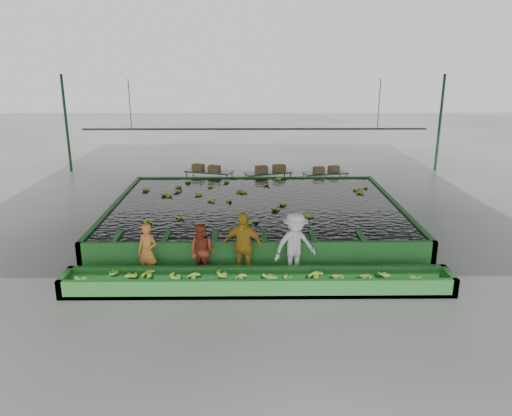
{
  "coord_description": "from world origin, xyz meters",
  "views": [
    {
      "loc": [
        -0.18,
        -15.32,
        5.76
      ],
      "look_at": [
        0.0,
        0.5,
        1.0
      ],
      "focal_mm": 35.0,
      "sensor_mm": 36.0,
      "label": 1
    }
  ],
  "objects_px": {
    "sorting_trough": "(258,282)",
    "worker_a": "(148,252)",
    "worker_b": "(202,252)",
    "box_stack_left": "(206,171)",
    "packing_table_right": "(325,182)",
    "box_stack_mid": "(270,172)",
    "worker_d": "(295,246)",
    "flotation_tank": "(256,215)",
    "box_stack_right": "(326,172)",
    "packing_table_left": "(210,181)",
    "worker_c": "(243,246)",
    "packing_table_mid": "(268,182)"
  },
  "relations": [
    {
      "from": "worker_a",
      "to": "box_stack_right",
      "type": "relative_size",
      "value": 1.31
    },
    {
      "from": "sorting_trough",
      "to": "packing_table_left",
      "type": "bearing_deg",
      "value": 101.35
    },
    {
      "from": "sorting_trough",
      "to": "worker_d",
      "type": "height_order",
      "value": "worker_d"
    },
    {
      "from": "worker_b",
      "to": "box_stack_left",
      "type": "height_order",
      "value": "worker_b"
    },
    {
      "from": "worker_c",
      "to": "packing_table_right",
      "type": "height_order",
      "value": "worker_c"
    },
    {
      "from": "worker_b",
      "to": "box_stack_mid",
      "type": "bearing_deg",
      "value": 100.52
    },
    {
      "from": "worker_b",
      "to": "box_stack_left",
      "type": "distance_m",
      "value": 9.21
    },
    {
      "from": "worker_c",
      "to": "packing_table_right",
      "type": "distance_m",
      "value": 9.85
    },
    {
      "from": "box_stack_mid",
      "to": "worker_d",
      "type": "bearing_deg",
      "value": -88.01
    },
    {
      "from": "worker_c",
      "to": "flotation_tank",
      "type": "bearing_deg",
      "value": 99.68
    },
    {
      "from": "box_stack_mid",
      "to": "box_stack_right",
      "type": "relative_size",
      "value": 1.13
    },
    {
      "from": "flotation_tank",
      "to": "worker_b",
      "type": "bearing_deg",
      "value": -109.15
    },
    {
      "from": "box_stack_left",
      "to": "packing_table_right",
      "type": "bearing_deg",
      "value": -0.07
    },
    {
      "from": "flotation_tank",
      "to": "packing_table_right",
      "type": "height_order",
      "value": "flotation_tank"
    },
    {
      "from": "packing_table_right",
      "to": "packing_table_left",
      "type": "bearing_deg",
      "value": 178.91
    },
    {
      "from": "worker_a",
      "to": "packing_table_left",
      "type": "distance_m",
      "value": 9.33
    },
    {
      "from": "sorting_trough",
      "to": "worker_a",
      "type": "distance_m",
      "value": 3.11
    },
    {
      "from": "worker_a",
      "to": "box_stack_mid",
      "type": "relative_size",
      "value": 1.16
    },
    {
      "from": "sorting_trough",
      "to": "packing_table_mid",
      "type": "distance_m",
      "value": 9.9
    },
    {
      "from": "packing_table_left",
      "to": "packing_table_right",
      "type": "height_order",
      "value": "packing_table_left"
    },
    {
      "from": "worker_b",
      "to": "worker_c",
      "type": "height_order",
      "value": "worker_c"
    },
    {
      "from": "worker_c",
      "to": "packing_table_left",
      "type": "xyz_separation_m",
      "value": [
        -1.63,
        9.28,
        -0.46
      ]
    },
    {
      "from": "packing_table_left",
      "to": "worker_d",
      "type": "bearing_deg",
      "value": -71.87
    },
    {
      "from": "worker_a",
      "to": "box_stack_mid",
      "type": "distance_m",
      "value": 9.78
    },
    {
      "from": "worker_a",
      "to": "worker_d",
      "type": "xyz_separation_m",
      "value": [
        3.97,
        0.0,
        0.15
      ]
    },
    {
      "from": "sorting_trough",
      "to": "box_stack_left",
      "type": "bearing_deg",
      "value": 102.14
    },
    {
      "from": "worker_a",
      "to": "box_stack_right",
      "type": "distance_m",
      "value": 11.06
    },
    {
      "from": "box_stack_mid",
      "to": "packing_table_left",
      "type": "bearing_deg",
      "value": 175.61
    },
    {
      "from": "worker_c",
      "to": "box_stack_left",
      "type": "xyz_separation_m",
      "value": [
        -1.76,
        9.18,
        0.02
      ]
    },
    {
      "from": "packing_table_mid",
      "to": "packing_table_right",
      "type": "height_order",
      "value": "packing_table_mid"
    },
    {
      "from": "box_stack_left",
      "to": "worker_c",
      "type": "bearing_deg",
      "value": -79.18
    },
    {
      "from": "packing_table_right",
      "to": "box_stack_right",
      "type": "xyz_separation_m",
      "value": [
        0.05,
        0.01,
        0.45
      ]
    },
    {
      "from": "flotation_tank",
      "to": "box_stack_right",
      "type": "bearing_deg",
      "value": 56.79
    },
    {
      "from": "packing_table_mid",
      "to": "box_stack_mid",
      "type": "bearing_deg",
      "value": -4.33
    },
    {
      "from": "flotation_tank",
      "to": "worker_b",
      "type": "xyz_separation_m",
      "value": [
        -1.49,
        -4.3,
        0.32
      ]
    },
    {
      "from": "flotation_tank",
      "to": "packing_table_right",
      "type": "xyz_separation_m",
      "value": [
        3.15,
        4.88,
        -0.01
      ]
    },
    {
      "from": "worker_d",
      "to": "box_stack_mid",
      "type": "relative_size",
      "value": 1.39
    },
    {
      "from": "worker_d",
      "to": "packing_table_mid",
      "type": "xyz_separation_m",
      "value": [
        -0.41,
        9.07,
        -0.47
      ]
    },
    {
      "from": "sorting_trough",
      "to": "packing_table_right",
      "type": "distance_m",
      "value": 10.46
    },
    {
      "from": "sorting_trough",
      "to": "worker_a",
      "type": "bearing_deg",
      "value": 164.86
    },
    {
      "from": "worker_c",
      "to": "packing_table_mid",
      "type": "distance_m",
      "value": 9.14
    },
    {
      "from": "packing_table_mid",
      "to": "box_stack_mid",
      "type": "relative_size",
      "value": 1.52
    },
    {
      "from": "box_stack_mid",
      "to": "packing_table_mid",
      "type": "bearing_deg",
      "value": 175.67
    },
    {
      "from": "sorting_trough",
      "to": "packing_table_right",
      "type": "bearing_deg",
      "value": 72.49
    },
    {
      "from": "flotation_tank",
      "to": "worker_a",
      "type": "distance_m",
      "value": 5.23
    },
    {
      "from": "worker_c",
      "to": "packing_table_mid",
      "type": "xyz_separation_m",
      "value": [
        1.0,
        9.07,
        -0.47
      ]
    },
    {
      "from": "sorting_trough",
      "to": "packing_table_left",
      "type": "relative_size",
      "value": 4.77
    },
    {
      "from": "worker_a",
      "to": "box_stack_mid",
      "type": "xyz_separation_m",
      "value": [
        3.66,
        9.07,
        0.15
      ]
    },
    {
      "from": "worker_b",
      "to": "box_stack_mid",
      "type": "height_order",
      "value": "worker_b"
    },
    {
      "from": "box_stack_left",
      "to": "box_stack_mid",
      "type": "height_order",
      "value": "box_stack_left"
    }
  ]
}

